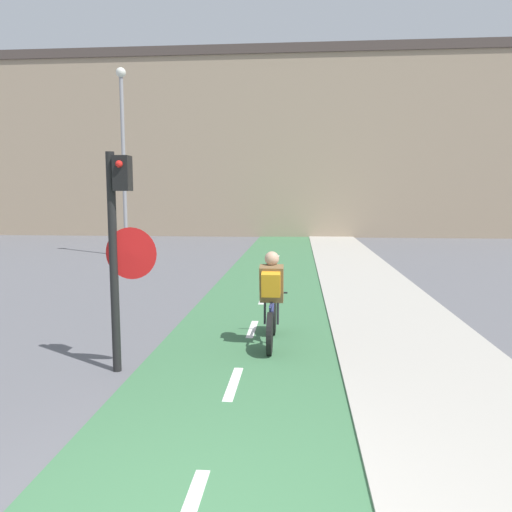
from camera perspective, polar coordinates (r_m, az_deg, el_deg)
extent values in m
cube|color=white|center=(4.12, -7.68, -26.97)|extent=(0.12, 1.10, 0.00)
cube|color=white|center=(6.31, -2.59, -14.34)|extent=(0.12, 1.10, 0.00)
cube|color=white|center=(8.67, -0.42, -8.35)|extent=(0.12, 1.10, 0.00)
cube|color=white|center=(11.09, 0.78, -4.94)|extent=(0.12, 1.10, 0.00)
cube|color=white|center=(13.54, 1.54, -2.76)|extent=(0.12, 1.10, 0.00)
cube|color=white|center=(16.01, 2.07, -1.24)|extent=(0.12, 1.10, 0.00)
cube|color=white|center=(18.49, 2.45, -0.13)|extent=(0.12, 1.10, 0.00)
cube|color=gray|center=(30.08, 3.48, 11.89)|extent=(60.00, 5.00, 9.77)
cube|color=#473D38|center=(30.95, 3.55, 21.40)|extent=(60.00, 5.20, 0.50)
cylinder|color=black|center=(6.69, -15.95, -0.90)|extent=(0.11, 0.11, 2.86)
cube|color=black|center=(6.58, -15.02, 9.11)|extent=(0.20, 0.20, 0.44)
sphere|color=red|center=(6.49, -15.38, 10.11)|extent=(0.09, 0.09, 0.09)
cone|color=red|center=(6.59, -14.10, 0.29)|extent=(0.67, 0.01, 0.67)
cone|color=silver|center=(6.59, -14.09, 0.29)|extent=(0.60, 0.02, 0.60)
cylinder|color=gray|center=(19.53, -14.86, 9.73)|extent=(0.14, 0.14, 6.65)
sphere|color=silver|center=(20.00, -15.19, 19.58)|extent=(0.36, 0.36, 0.36)
cylinder|color=black|center=(7.31, 1.58, -8.89)|extent=(0.07, 0.63, 0.63)
cylinder|color=black|center=(8.36, 2.01, -6.86)|extent=(0.07, 0.63, 0.63)
cylinder|color=navy|center=(7.99, 1.89, -6.29)|extent=(0.04, 0.69, 0.39)
cylinder|color=navy|center=(7.50, 1.69, -7.04)|extent=(0.04, 0.36, 0.42)
cylinder|color=navy|center=(7.79, 1.83, -5.15)|extent=(0.04, 1.00, 0.07)
cylinder|color=navy|center=(7.51, 1.67, -8.52)|extent=(0.04, 0.41, 0.05)
cylinder|color=black|center=(8.27, 2.02, -4.19)|extent=(0.46, 0.03, 0.03)
cube|color=brown|center=(7.61, 1.79, -3.17)|extent=(0.36, 0.31, 0.59)
sphere|color=tan|center=(7.60, 1.82, -0.30)|extent=(0.22, 0.22, 0.22)
cylinder|color=#232328|center=(7.67, 1.02, -6.34)|extent=(0.04, 0.07, 0.40)
cylinder|color=#232328|center=(7.66, 2.52, -6.37)|extent=(0.04, 0.07, 0.40)
cube|color=orange|center=(7.43, 1.72, -3.26)|extent=(0.28, 0.23, 0.39)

